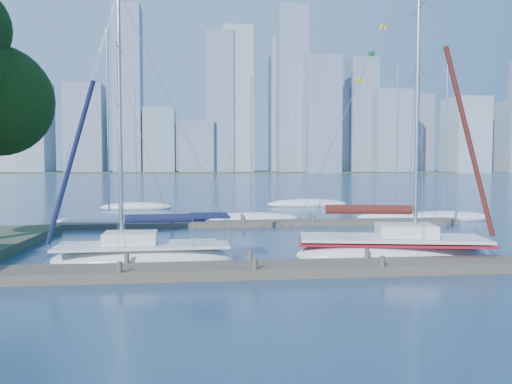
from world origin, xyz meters
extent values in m
plane|color=navy|center=(0.00, 0.00, 0.00)|extent=(700.00, 700.00, 0.00)
cube|color=#443C32|center=(0.00, 0.00, 0.20)|extent=(26.00, 2.00, 0.40)
cube|color=#443C32|center=(2.00, 16.00, 0.18)|extent=(30.00, 1.80, 0.36)
cube|color=#38472D|center=(0.00, 320.00, 0.00)|extent=(800.00, 100.00, 1.50)
ellipsoid|color=white|center=(-4.50, 2.40, 0.23)|extent=(8.01, 2.87, 1.39)
cube|color=white|center=(-4.50, 2.40, 0.88)|extent=(7.42, 2.64, 0.11)
cube|color=white|center=(-5.05, 2.38, 1.21)|extent=(2.28, 1.76, 0.51)
cylinder|color=silver|center=(-5.42, 2.37, 6.30)|extent=(0.17, 0.17, 10.74)
cylinder|color=silver|center=(-3.55, 2.43, 1.95)|extent=(3.76, 0.22, 0.09)
cylinder|color=black|center=(-3.55, 2.43, 2.04)|extent=(3.46, 0.49, 0.37)
cube|color=black|center=(-1.65, 2.50, 2.13)|extent=(1.74, 2.26, 0.07)
ellipsoid|color=white|center=(6.71, 2.46, 0.26)|extent=(9.37, 4.56, 1.57)
cube|color=white|center=(6.71, 2.46, 1.00)|extent=(8.67, 4.20, 0.13)
cube|color=white|center=(7.33, 2.34, 1.36)|extent=(2.83, 2.35, 0.58)
cylinder|color=silver|center=(7.74, 2.26, 7.68)|extent=(0.19, 0.19, 13.25)
cylinder|color=silver|center=(5.65, 2.66, 2.20)|extent=(4.20, 0.89, 0.10)
cylinder|color=#3F0D0E|center=(5.65, 2.66, 2.31)|extent=(3.92, 1.14, 0.42)
cube|color=maroon|center=(6.71, 2.46, 0.82)|extent=(8.88, 4.35, 0.10)
ellipsoid|color=white|center=(-8.57, 17.26, 0.21)|extent=(8.25, 2.99, 1.18)
cylinder|color=silver|center=(-8.57, 17.26, 7.60)|extent=(0.13, 0.13, 13.06)
ellipsoid|color=white|center=(1.92, 19.08, 0.18)|extent=(7.90, 4.59, 1.02)
cylinder|color=silver|center=(1.92, 19.08, 6.09)|extent=(0.11, 0.11, 10.33)
ellipsoid|color=white|center=(13.73, 19.25, 0.17)|extent=(6.74, 4.25, 0.95)
cylinder|color=silver|center=(13.73, 19.25, 6.56)|extent=(0.10, 0.10, 11.40)
ellipsoid|color=white|center=(17.21, 17.93, 0.20)|extent=(7.96, 3.45, 1.11)
cylinder|color=silver|center=(17.21, 17.93, 6.70)|extent=(0.12, 0.12, 11.40)
ellipsoid|color=white|center=(-8.38, 31.18, 0.19)|extent=(7.15, 2.25, 1.02)
cylinder|color=silver|center=(-8.38, 31.18, 6.55)|extent=(0.11, 0.11, 11.25)
ellipsoid|color=white|center=(9.35, 32.90, 0.21)|extent=(8.76, 2.45, 1.16)
cylinder|color=silver|center=(9.35, 32.90, 7.92)|extent=(0.13, 0.13, 13.74)
cube|color=#99A8B8|center=(-120.24, 308.29, 25.35)|extent=(14.49, 14.18, 50.70)
cube|color=gray|center=(-96.77, 283.96, 26.39)|extent=(15.44, 23.42, 52.77)
cube|color=slate|center=(-69.73, 287.50, 26.16)|extent=(21.94, 17.63, 52.32)
cube|color=#99A8B8|center=(-47.55, 309.43, 17.89)|extent=(14.27, 17.61, 35.77)
cube|color=gray|center=(-25.94, 284.92, 19.16)|extent=(18.20, 19.81, 38.33)
cube|color=slate|center=(-4.22, 286.68, 15.57)|extent=(20.85, 16.86, 31.14)
cube|color=#99A8B8|center=(21.35, 289.48, 44.53)|extent=(18.08, 14.99, 89.05)
cube|color=gray|center=(51.90, 304.67, 42.99)|extent=(16.65, 17.46, 85.97)
cube|color=slate|center=(70.99, 278.50, 34.93)|extent=(21.37, 18.95, 69.87)
cube|color=#99A8B8|center=(91.42, 294.72, 26.87)|extent=(13.61, 17.11, 53.74)
cube|color=gray|center=(115.77, 279.60, 25.38)|extent=(24.51, 18.80, 50.76)
cube|color=slate|center=(147.05, 309.52, 26.25)|extent=(14.81, 17.52, 52.50)
cube|color=#99A8B8|center=(164.09, 278.94, 23.41)|extent=(21.95, 23.94, 46.83)
cube|color=gray|center=(194.50, 279.05, 22.47)|extent=(13.31, 21.38, 44.95)
cube|color=slate|center=(-45.00, 290.00, 49.89)|extent=(16.28, 18.00, 99.78)
cube|color=slate|center=(10.00, 290.00, 42.69)|extent=(16.66, 18.00, 85.38)
cube|color=slate|center=(55.00, 290.00, 51.14)|extent=(18.27, 18.00, 102.29)
cube|color=slate|center=(100.00, 290.00, 35.98)|extent=(16.98, 18.00, 71.96)
camera|label=1|loc=(-2.04, -19.48, 4.31)|focal=35.00mm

